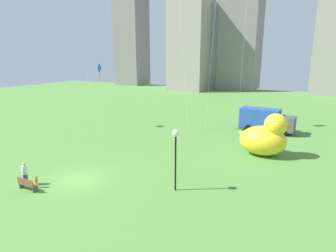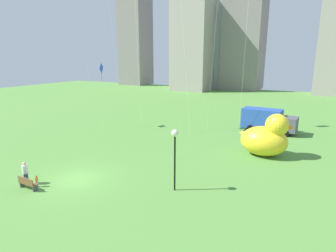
# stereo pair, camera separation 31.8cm
# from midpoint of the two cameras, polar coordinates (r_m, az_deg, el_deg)

# --- Properties ---
(ground_plane) EXTENTS (140.00, 140.00, 0.00)m
(ground_plane) POSITION_cam_midpoint_polar(r_m,az_deg,el_deg) (22.72, -18.31, -10.35)
(ground_plane) COLOR #548B3C
(park_bench) EXTENTS (1.57, 0.48, 0.90)m
(park_bench) POSITION_cam_midpoint_polar(r_m,az_deg,el_deg) (22.22, -27.10, -10.43)
(park_bench) COLOR brown
(park_bench) RESTS_ON ground
(person_adult) EXTENTS (0.41, 0.41, 1.69)m
(person_adult) POSITION_cam_midpoint_polar(r_m,az_deg,el_deg) (22.99, -27.44, -8.43)
(person_adult) COLOR #38476B
(person_adult) RESTS_ON ground
(person_child) EXTENTS (0.21, 0.21, 0.87)m
(person_child) POSITION_cam_midpoint_polar(r_m,az_deg,el_deg) (22.33, -25.54, -10.12)
(person_child) COLOR silver
(person_child) RESTS_ON ground
(giant_inflatable_duck) EXTENTS (4.93, 3.17, 4.09)m
(giant_inflatable_duck) POSITION_cam_midpoint_polar(r_m,az_deg,el_deg) (27.74, 18.79, -2.20)
(giant_inflatable_duck) COLOR yellow
(giant_inflatable_duck) RESTS_ON ground
(lamppost) EXTENTS (0.49, 0.49, 4.36)m
(lamppost) POSITION_cam_midpoint_polar(r_m,az_deg,el_deg) (18.82, 1.08, -3.55)
(lamppost) COLOR black
(lamppost) RESTS_ON ground
(box_truck) EXTENTS (6.57, 2.78, 2.85)m
(box_truck) POSITION_cam_midpoint_polar(r_m,az_deg,el_deg) (36.74, 18.97, 1.11)
(box_truck) COLOR #264CA5
(box_truck) RESTS_ON ground
(city_skyline) EXTENTS (69.79, 19.76, 35.31)m
(city_skyline) POSITION_cam_midpoint_polar(r_m,az_deg,el_deg) (85.10, 10.49, 17.55)
(city_skyline) COLOR gray
(city_skyline) RESTS_ON ground
(kite_blue) EXTENTS (2.49, 2.01, 8.38)m
(kite_blue) POSITION_cam_midpoint_polar(r_m,az_deg,el_deg) (37.19, -14.09, 10.96)
(kite_blue) COLOR silver
(kite_blue) RESTS_ON ground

